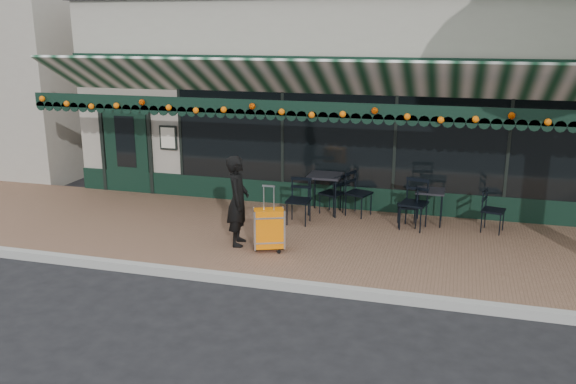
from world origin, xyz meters
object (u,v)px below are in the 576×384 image
(suitcase, at_px, (269,229))
(chair_a_right, at_px, (493,211))
(chair_a_left, at_px, (407,207))
(chair_b_right, at_px, (359,194))
(chair_a_front, at_px, (414,204))
(cafe_table_b, at_px, (325,179))
(woman, at_px, (238,201))
(cafe_table_a, at_px, (430,194))
(chair_b_front, at_px, (299,201))
(chair_b_left, at_px, (332,194))

(suitcase, distance_m, chair_a_right, 4.34)
(chair_a_left, distance_m, chair_b_right, 1.12)
(chair_a_left, xyz_separation_m, chair_a_front, (0.13, -0.14, 0.10))
(cafe_table_b, bearing_deg, woman, -115.29)
(woman, xyz_separation_m, chair_a_front, (2.94, 1.73, -0.32))
(woman, relative_size, cafe_table_b, 1.96)
(cafe_table_a, height_order, chair_b_front, chair_b_front)
(chair_b_left, bearing_deg, chair_a_left, 99.10)
(chair_a_right, height_order, chair_b_left, chair_b_left)
(chair_a_front, distance_m, chair_b_front, 2.23)
(suitcase, bearing_deg, chair_a_front, 17.17)
(chair_a_left, distance_m, chair_b_left, 1.65)
(cafe_table_a, xyz_separation_m, chair_b_left, (-2.00, 0.14, -0.19))
(chair_b_left, bearing_deg, chair_a_front, 96.00)
(woman, xyz_separation_m, chair_b_right, (1.79, 2.31, -0.35))
(suitcase, relative_size, chair_a_left, 1.48)
(cafe_table_b, xyz_separation_m, chair_b_left, (0.14, 0.01, -0.32))
(suitcase, xyz_separation_m, chair_a_left, (2.19, 2.03, 0.00))
(chair_b_right, bearing_deg, cafe_table_b, 113.79)
(cafe_table_b, distance_m, chair_a_left, 1.82)
(chair_a_left, height_order, chair_a_front, chair_a_front)
(suitcase, bearing_deg, chair_b_left, 54.26)
(woman, bearing_deg, chair_b_right, -49.56)
(chair_b_front, bearing_deg, chair_b_right, 38.85)
(woman, distance_m, suitcase, 0.77)
(cafe_table_a, relative_size, chair_b_front, 0.75)
(chair_a_right, distance_m, chair_b_left, 3.21)
(cafe_table_a, height_order, chair_b_left, chair_b_left)
(chair_a_left, distance_m, chair_a_right, 1.60)
(chair_b_front, bearing_deg, woman, -116.45)
(chair_a_front, distance_m, chair_b_right, 1.29)
(suitcase, xyz_separation_m, chair_b_left, (0.60, 2.45, 0.03))
(cafe_table_b, relative_size, chair_a_right, 1.00)
(woman, xyz_separation_m, suitcase, (0.63, -0.16, -0.42))
(chair_b_right, bearing_deg, chair_b_left, 113.71)
(woman, xyz_separation_m, chair_b_left, (1.22, 2.29, -0.39))
(cafe_table_a, xyz_separation_m, chair_b_right, (-1.44, 0.16, -0.15))
(woman, bearing_deg, chair_a_front, -71.37)
(cafe_table_b, relative_size, chair_b_front, 0.90)
(cafe_table_b, height_order, chair_a_left, cafe_table_b)
(chair_a_front, height_order, chair_b_front, chair_a_front)
(chair_a_right, height_order, chair_b_front, chair_b_front)
(chair_b_front, bearing_deg, chair_a_left, 11.15)
(cafe_table_a, distance_m, chair_a_front, 0.52)
(cafe_table_a, relative_size, chair_a_left, 0.87)
(suitcase, xyz_separation_m, chair_a_right, (3.79, 2.12, 0.02))
(woman, bearing_deg, chair_a_left, -68.28)
(suitcase, distance_m, chair_b_left, 2.52)
(cafe_table_b, xyz_separation_m, chair_a_front, (1.87, -0.55, -0.25))
(suitcase, xyz_separation_m, chair_b_front, (0.10, 1.62, 0.07))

